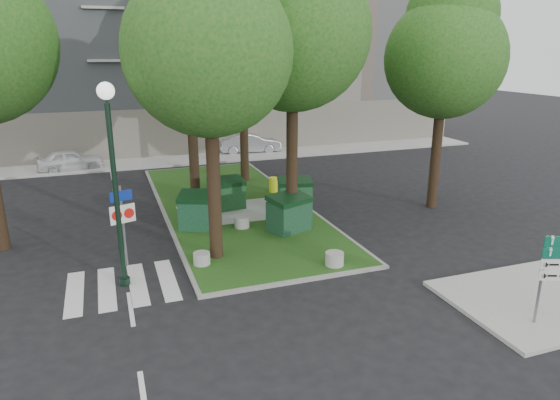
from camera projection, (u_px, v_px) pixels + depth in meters
name	position (u px, v px, depth m)	size (l,w,h in m)	color
ground	(283.00, 284.00, 15.28)	(120.00, 120.00, 0.00)	black
median_island	(233.00, 206.00, 22.63)	(6.00, 16.00, 0.12)	#214212
median_kerb	(233.00, 206.00, 22.63)	(6.30, 16.30, 0.10)	gray
sidewalk_corner	(539.00, 299.00, 14.21)	(5.00, 4.00, 0.12)	#999993
building_sidewalk	(184.00, 160.00, 31.92)	(42.00, 3.00, 0.12)	#999993
zebra_crossing	(153.00, 281.00, 15.42)	(5.00, 3.00, 0.01)	silver
apartment_building	(161.00, 33.00, 36.36)	(41.00, 12.00, 16.00)	tan
tree_median_near_left	(210.00, 34.00, 14.99)	(5.20, 5.20, 10.53)	black
tree_median_near_right	(295.00, 17.00, 17.73)	(5.60, 5.60, 11.46)	black
tree_median_mid	(190.00, 47.00, 21.11)	(4.80, 4.80, 9.99)	black
tree_median_far	(243.00, 18.00, 24.45)	(5.80, 5.80, 11.93)	black
tree_street_right	(447.00, 47.00, 20.73)	(5.00, 5.00, 10.06)	black
dumpster_a	(200.00, 211.00, 19.53)	(1.87, 1.60, 1.46)	#103B23
dumpster_b	(227.00, 194.00, 21.93)	(1.60, 1.21, 1.38)	#13431C
dumpster_c	(289.00, 213.00, 19.24)	(1.86, 1.60, 1.46)	#10361F
dumpster_d	(295.00, 193.00, 22.06)	(1.65, 1.32, 1.36)	#154624
bollard_left	(202.00, 258.00, 16.35)	(0.55, 0.55, 0.39)	#999A95
bollard_right	(334.00, 259.00, 16.27)	(0.61, 0.61, 0.43)	#9E9E99
bollard_mid	(242.00, 222.00, 19.72)	(0.60, 0.60, 0.43)	gray
litter_bin	(273.00, 185.00, 24.52)	(0.42, 0.42, 0.74)	yellow
street_lamp	(113.00, 163.00, 14.14)	(0.48, 0.48, 6.05)	black
traffic_sign_pole	(122.00, 215.00, 16.04)	(0.80, 0.30, 2.75)	slate
car_white	(70.00, 160.00, 29.26)	(1.47, 3.66, 1.25)	silver
car_silver	(250.00, 143.00, 34.15)	(1.47, 4.22, 1.39)	#919398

